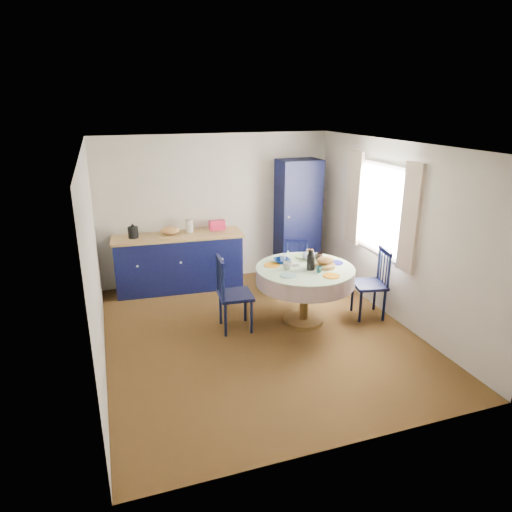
{
  "coord_description": "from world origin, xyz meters",
  "views": [
    {
      "loc": [
        -1.81,
        -5.2,
        2.99
      ],
      "look_at": [
        0.01,
        0.2,
        1.05
      ],
      "focal_mm": 32.0,
      "sensor_mm": 36.0,
      "label": 1
    }
  ],
  "objects_px": {
    "kitchen_counter": "(179,261)",
    "mug_a": "(288,265)",
    "pantry_cabinet": "(298,218)",
    "chair_right": "(372,283)",
    "mug_c": "(319,256)",
    "cobalt_bowl": "(282,261)",
    "mug_d": "(283,258)",
    "dining_table": "(305,276)",
    "mug_b": "(319,269)",
    "chair_far": "(295,268)",
    "chair_left": "(232,293)"
  },
  "relations": [
    {
      "from": "kitchen_counter",
      "to": "mug_a",
      "type": "relative_size",
      "value": 17.63
    },
    {
      "from": "pantry_cabinet",
      "to": "chair_right",
      "type": "bearing_deg",
      "value": -80.67
    },
    {
      "from": "chair_right",
      "to": "mug_c",
      "type": "bearing_deg",
      "value": -105.83
    },
    {
      "from": "mug_a",
      "to": "cobalt_bowl",
      "type": "distance_m",
      "value": 0.26
    },
    {
      "from": "pantry_cabinet",
      "to": "chair_right",
      "type": "height_order",
      "value": "pantry_cabinet"
    },
    {
      "from": "mug_c",
      "to": "mug_d",
      "type": "bearing_deg",
      "value": 168.68
    },
    {
      "from": "mug_d",
      "to": "chair_right",
      "type": "bearing_deg",
      "value": -21.18
    },
    {
      "from": "mug_a",
      "to": "mug_c",
      "type": "relative_size",
      "value": 1.0
    },
    {
      "from": "mug_a",
      "to": "cobalt_bowl",
      "type": "relative_size",
      "value": 0.52
    },
    {
      "from": "dining_table",
      "to": "mug_a",
      "type": "distance_m",
      "value": 0.31
    },
    {
      "from": "mug_b",
      "to": "cobalt_bowl",
      "type": "height_order",
      "value": "mug_b"
    },
    {
      "from": "mug_a",
      "to": "mug_c",
      "type": "xyz_separation_m",
      "value": [
        0.57,
        0.2,
        -0.0
      ]
    },
    {
      "from": "mug_b",
      "to": "cobalt_bowl",
      "type": "bearing_deg",
      "value": 121.68
    },
    {
      "from": "dining_table",
      "to": "mug_b",
      "type": "height_order",
      "value": "dining_table"
    },
    {
      "from": "dining_table",
      "to": "pantry_cabinet",
      "type": "bearing_deg",
      "value": 69.73
    },
    {
      "from": "kitchen_counter",
      "to": "chair_far",
      "type": "bearing_deg",
      "value": -21.82
    },
    {
      "from": "mug_c",
      "to": "mug_d",
      "type": "height_order",
      "value": "mug_d"
    },
    {
      "from": "pantry_cabinet",
      "to": "mug_d",
      "type": "bearing_deg",
      "value": -120.24
    },
    {
      "from": "chair_far",
      "to": "mug_c",
      "type": "xyz_separation_m",
      "value": [
        0.04,
        -0.73,
        0.42
      ]
    },
    {
      "from": "chair_far",
      "to": "cobalt_bowl",
      "type": "bearing_deg",
      "value": -100.87
    },
    {
      "from": "chair_left",
      "to": "mug_b",
      "type": "relative_size",
      "value": 11.75
    },
    {
      "from": "chair_right",
      "to": "cobalt_bowl",
      "type": "xyz_separation_m",
      "value": [
        -1.24,
        0.42,
        0.34
      ]
    },
    {
      "from": "chair_right",
      "to": "mug_a",
      "type": "bearing_deg",
      "value": -85.26
    },
    {
      "from": "mug_c",
      "to": "dining_table",
      "type": "bearing_deg",
      "value": -143.2
    },
    {
      "from": "mug_b",
      "to": "mug_c",
      "type": "relative_size",
      "value": 0.73
    },
    {
      "from": "mug_b",
      "to": "mug_a",
      "type": "bearing_deg",
      "value": 141.99
    },
    {
      "from": "mug_d",
      "to": "cobalt_bowl",
      "type": "distance_m",
      "value": 0.07
    },
    {
      "from": "mug_d",
      "to": "mug_c",
      "type": "bearing_deg",
      "value": -11.32
    },
    {
      "from": "mug_b",
      "to": "mug_d",
      "type": "bearing_deg",
      "value": 116.57
    },
    {
      "from": "kitchen_counter",
      "to": "dining_table",
      "type": "bearing_deg",
      "value": -47.2
    },
    {
      "from": "pantry_cabinet",
      "to": "chair_far",
      "type": "distance_m",
      "value": 1.13
    },
    {
      "from": "dining_table",
      "to": "chair_right",
      "type": "height_order",
      "value": "dining_table"
    },
    {
      "from": "kitchen_counter",
      "to": "chair_right",
      "type": "height_order",
      "value": "kitchen_counter"
    },
    {
      "from": "mug_a",
      "to": "mug_b",
      "type": "xyz_separation_m",
      "value": [
        0.34,
        -0.27,
        -0.01
      ]
    },
    {
      "from": "pantry_cabinet",
      "to": "kitchen_counter",
      "type": "bearing_deg",
      "value": -178.88
    },
    {
      "from": "pantry_cabinet",
      "to": "chair_far",
      "type": "bearing_deg",
      "value": -114.56
    },
    {
      "from": "kitchen_counter",
      "to": "mug_d",
      "type": "xyz_separation_m",
      "value": [
        1.26,
        -1.47,
        0.39
      ]
    },
    {
      "from": "chair_far",
      "to": "kitchen_counter",
      "type": "bearing_deg",
      "value": -179.63
    },
    {
      "from": "dining_table",
      "to": "mug_a",
      "type": "xyz_separation_m",
      "value": [
        -0.25,
        0.03,
        0.17
      ]
    },
    {
      "from": "kitchen_counter",
      "to": "chair_far",
      "type": "relative_size",
      "value": 2.4
    },
    {
      "from": "mug_c",
      "to": "mug_d",
      "type": "distance_m",
      "value": 0.53
    },
    {
      "from": "mug_d",
      "to": "cobalt_bowl",
      "type": "height_order",
      "value": "mug_d"
    },
    {
      "from": "mug_d",
      "to": "cobalt_bowl",
      "type": "relative_size",
      "value": 0.47
    },
    {
      "from": "chair_far",
      "to": "mug_a",
      "type": "bearing_deg",
      "value": -93.48
    },
    {
      "from": "chair_left",
      "to": "chair_far",
      "type": "distance_m",
      "value": 1.56
    },
    {
      "from": "kitchen_counter",
      "to": "mug_a",
      "type": "bearing_deg",
      "value": -51.9
    },
    {
      "from": "kitchen_counter",
      "to": "chair_right",
      "type": "relative_size",
      "value": 2.09
    },
    {
      "from": "pantry_cabinet",
      "to": "dining_table",
      "type": "xyz_separation_m",
      "value": [
        -0.68,
        -1.85,
        -0.33
      ]
    },
    {
      "from": "chair_left",
      "to": "mug_a",
      "type": "relative_size",
      "value": 8.6
    },
    {
      "from": "kitchen_counter",
      "to": "mug_d",
      "type": "bearing_deg",
      "value": -45.47
    }
  ]
}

